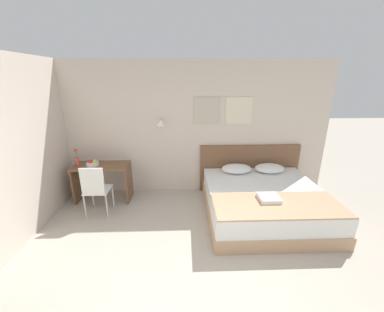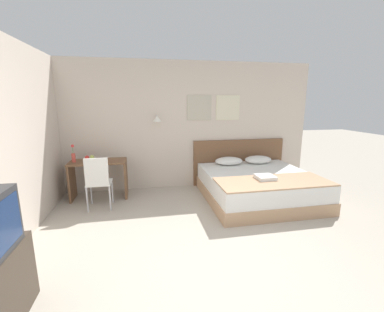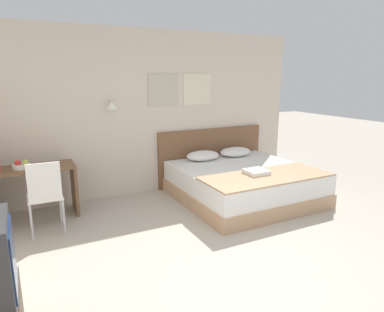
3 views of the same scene
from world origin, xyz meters
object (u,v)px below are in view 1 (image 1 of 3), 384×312
Objects in this scene: headboard at (249,168)px; pillow_right at (270,168)px; throw_blanket at (278,205)px; desk_chair at (95,188)px; bed at (263,202)px; pillow_left at (237,169)px; flower_vase at (77,159)px; desk at (102,176)px; folded_towel_near_foot at (269,198)px; fruit_bowl at (93,163)px.

pillow_right is (0.33, -0.28, 0.10)m from headboard.
desk_chair is (-2.89, 0.65, 0.01)m from throw_blanket.
bed is 0.87m from pillow_right.
pillow_left is 3.06m from flower_vase.
bed is at bearing -12.81° from desk.
desk_chair reaches higher than folded_towel_near_foot.
bed is 2.90m from desk_chair.
bed is at bearing -90.00° from headboard.
bed is 0.63m from throw_blanket.
headboard is 1.58m from throw_blanket.
pillow_left is at bearing 104.38° from throw_blanket.
flower_vase is at bearing 160.11° from throw_blanket.
folded_towel_near_foot is at bearing -93.34° from headboard.
desk is at bearing -178.77° from pillow_left.
folded_towel_near_foot is at bearing -19.72° from fruit_bowl.
flower_vase is (-3.38, 1.22, 0.33)m from throw_blanket.
flower_vase is at bearing 130.90° from desk_chair.
folded_towel_near_foot is (-0.08, -1.45, 0.07)m from headboard.
fruit_bowl is (-2.77, -0.08, 0.18)m from pillow_left.
throw_blanket is 5.72× the size of flower_vase.
fruit_bowl is at bearing 158.55° from throw_blanket.
pillow_left is 1.77× the size of flower_vase.
headboard is 3.54× the size of pillow_right.
bed is at bearing 90.00° from throw_blanket.
fruit_bowl is 0.29m from flower_vase.
throw_blanket is at bearing -104.38° from pillow_right.
bed is at bearing -11.83° from fruit_bowl.
fruit_bowl is (-3.11, -0.36, 0.27)m from headboard.
pillow_right is 1.93× the size of folded_towel_near_foot.
throw_blanket is 8.33× the size of fruit_bowl.
fruit_bowl reaches higher than throw_blanket.
flower_vase is (-3.38, -0.36, 0.36)m from headboard.
headboard reaches higher than desk_chair.
headboard is 6.26× the size of flower_vase.
folded_towel_near_foot is (0.25, -1.16, -0.03)m from pillow_left.
pillow_left is (-0.33, 0.73, 0.34)m from bed.
desk reaches higher than bed.
pillow_left is 0.63× the size of desk_chair.
flower_vase is (-3.05, -0.08, 0.26)m from pillow_left.
desk is (-3.30, -0.06, -0.10)m from pillow_right.
headboard is at bearing 6.07° from flower_vase.
folded_towel_near_foot is 1.33× the size of fruit_bowl.
fruit_bowl is (-0.14, -0.02, 0.27)m from desk.
fruit_bowl is at bearing 160.28° from folded_towel_near_foot.
fruit_bowl reaches higher than folded_towel_near_foot.
desk_chair is at bearing -68.93° from fruit_bowl.
headboard is 1.09× the size of throw_blanket.
folded_towel_near_foot is (-0.42, -1.16, -0.03)m from pillow_right.
headboard is at bearing 86.66° from folded_towel_near_foot.
flower_vase is at bearing 169.06° from bed.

